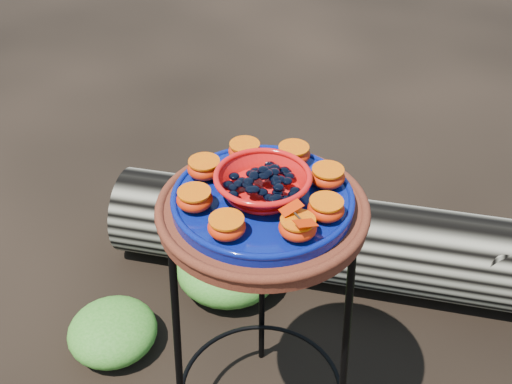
{
  "coord_description": "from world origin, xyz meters",
  "views": [
    {
      "loc": [
        0.0,
        -0.98,
        1.51
      ],
      "look_at": [
        -0.01,
        0.0,
        0.77
      ],
      "focal_mm": 45.0,
      "sensor_mm": 36.0,
      "label": 1
    }
  ],
  "objects_px": {
    "terracotta_saucer": "(262,212)",
    "red_bowl": "(263,185)",
    "plant_stand": "(261,335)",
    "cobalt_plate": "(263,200)",
    "driftwood_log": "(347,241)"
  },
  "relations": [
    {
      "from": "driftwood_log",
      "to": "cobalt_plate",
      "type": "bearing_deg",
      "value": -115.73
    },
    {
      "from": "driftwood_log",
      "to": "red_bowl",
      "type": "bearing_deg",
      "value": -115.73
    },
    {
      "from": "cobalt_plate",
      "to": "driftwood_log",
      "type": "distance_m",
      "value": 0.87
    },
    {
      "from": "cobalt_plate",
      "to": "red_bowl",
      "type": "bearing_deg",
      "value": 0.0
    },
    {
      "from": "plant_stand",
      "to": "driftwood_log",
      "type": "bearing_deg",
      "value": 64.27
    },
    {
      "from": "plant_stand",
      "to": "driftwood_log",
      "type": "distance_m",
      "value": 0.66
    },
    {
      "from": "plant_stand",
      "to": "driftwood_log",
      "type": "relative_size",
      "value": 0.46
    },
    {
      "from": "red_bowl",
      "to": "driftwood_log",
      "type": "height_order",
      "value": "red_bowl"
    },
    {
      "from": "plant_stand",
      "to": "red_bowl",
      "type": "xyz_separation_m",
      "value": [
        0.0,
        0.0,
        0.43
      ]
    },
    {
      "from": "driftwood_log",
      "to": "terracotta_saucer",
      "type": "bearing_deg",
      "value": -115.73
    },
    {
      "from": "terracotta_saucer",
      "to": "red_bowl",
      "type": "bearing_deg",
      "value": 0.0
    },
    {
      "from": "terracotta_saucer",
      "to": "cobalt_plate",
      "type": "relative_size",
      "value": 1.17
    },
    {
      "from": "plant_stand",
      "to": "terracotta_saucer",
      "type": "relative_size",
      "value": 1.7
    },
    {
      "from": "cobalt_plate",
      "to": "red_bowl",
      "type": "height_order",
      "value": "red_bowl"
    },
    {
      "from": "plant_stand",
      "to": "cobalt_plate",
      "type": "relative_size",
      "value": 1.98
    }
  ]
}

